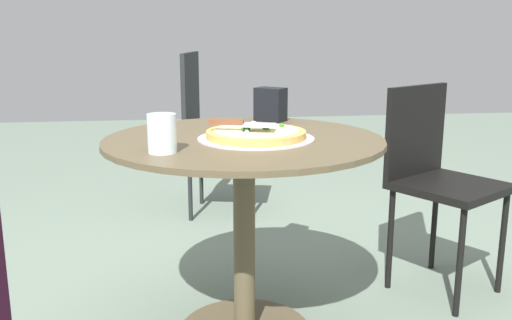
{
  "coord_description": "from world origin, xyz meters",
  "views": [
    {
      "loc": [
        1.79,
        -0.2,
        1.04
      ],
      "look_at": [
        0.03,
        0.04,
        0.63
      ],
      "focal_mm": 39.72,
      "sensor_mm": 36.0,
      "label": 1
    }
  ],
  "objects_px": {
    "pizza_server": "(242,123)",
    "drinking_cup": "(162,133)",
    "patio_chair_near": "(436,170)",
    "patio_chair_far": "(208,123)",
    "patio_table": "(244,191)",
    "pizza_on_tray": "(256,135)",
    "napkin_dispenser": "(270,104)"
  },
  "relations": [
    {
      "from": "napkin_dispenser",
      "to": "patio_chair_near",
      "type": "height_order",
      "value": "napkin_dispenser"
    },
    {
      "from": "pizza_server",
      "to": "drinking_cup",
      "type": "height_order",
      "value": "drinking_cup"
    },
    {
      "from": "patio_table",
      "to": "pizza_on_tray",
      "type": "height_order",
      "value": "pizza_on_tray"
    },
    {
      "from": "pizza_server",
      "to": "napkin_dispenser",
      "type": "bearing_deg",
      "value": 157.83
    },
    {
      "from": "patio_chair_far",
      "to": "napkin_dispenser",
      "type": "bearing_deg",
      "value": 10.12
    },
    {
      "from": "pizza_server",
      "to": "patio_chair_near",
      "type": "bearing_deg",
      "value": 112.27
    },
    {
      "from": "pizza_server",
      "to": "drinking_cup",
      "type": "distance_m",
      "value": 0.29
    },
    {
      "from": "drinking_cup",
      "to": "patio_chair_far",
      "type": "bearing_deg",
      "value": 172.63
    },
    {
      "from": "pizza_server",
      "to": "patio_chair_far",
      "type": "relative_size",
      "value": 0.23
    },
    {
      "from": "patio_chair_near",
      "to": "pizza_server",
      "type": "bearing_deg",
      "value": -67.73
    },
    {
      "from": "pizza_on_tray",
      "to": "patio_chair_far",
      "type": "height_order",
      "value": "patio_chair_far"
    },
    {
      "from": "patio_table",
      "to": "drinking_cup",
      "type": "height_order",
      "value": "drinking_cup"
    },
    {
      "from": "patio_chair_far",
      "to": "pizza_server",
      "type": "bearing_deg",
      "value": 1.52
    },
    {
      "from": "napkin_dispenser",
      "to": "drinking_cup",
      "type": "bearing_deg",
      "value": -87.49
    },
    {
      "from": "drinking_cup",
      "to": "patio_table",
      "type": "bearing_deg",
      "value": 127.93
    },
    {
      "from": "pizza_server",
      "to": "patio_chair_far",
      "type": "bearing_deg",
      "value": -178.48
    },
    {
      "from": "pizza_on_tray",
      "to": "pizza_server",
      "type": "height_order",
      "value": "pizza_server"
    },
    {
      "from": "napkin_dispenser",
      "to": "patio_chair_near",
      "type": "distance_m",
      "value": 0.72
    },
    {
      "from": "pizza_server",
      "to": "pizza_on_tray",
      "type": "bearing_deg",
      "value": 104.18
    },
    {
      "from": "pizza_server",
      "to": "patio_table",
      "type": "bearing_deg",
      "value": 164.05
    },
    {
      "from": "pizza_server",
      "to": "napkin_dispenser",
      "type": "relative_size",
      "value": 1.69
    },
    {
      "from": "patio_table",
      "to": "pizza_on_tray",
      "type": "distance_m",
      "value": 0.2
    },
    {
      "from": "pizza_server",
      "to": "patio_chair_far",
      "type": "height_order",
      "value": "patio_chair_far"
    },
    {
      "from": "napkin_dispenser",
      "to": "patio_chair_near",
      "type": "bearing_deg",
      "value": 36.21
    },
    {
      "from": "pizza_server",
      "to": "patio_chair_near",
      "type": "xyz_separation_m",
      "value": [
        -0.33,
        0.82,
        -0.26
      ]
    },
    {
      "from": "drinking_cup",
      "to": "patio_chair_near",
      "type": "bearing_deg",
      "value": 114.98
    },
    {
      "from": "pizza_on_tray",
      "to": "patio_chair_far",
      "type": "distance_m",
      "value": 1.43
    },
    {
      "from": "pizza_server",
      "to": "napkin_dispenser",
      "type": "distance_m",
      "value": 0.4
    },
    {
      "from": "pizza_on_tray",
      "to": "patio_chair_near",
      "type": "bearing_deg",
      "value": 112.74
    },
    {
      "from": "pizza_server",
      "to": "patio_chair_near",
      "type": "relative_size",
      "value": 0.26
    },
    {
      "from": "pizza_server",
      "to": "patio_chair_near",
      "type": "distance_m",
      "value": 0.92
    },
    {
      "from": "patio_table",
      "to": "pizza_on_tray",
      "type": "xyz_separation_m",
      "value": [
        0.03,
        0.04,
        0.19
      ]
    }
  ]
}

